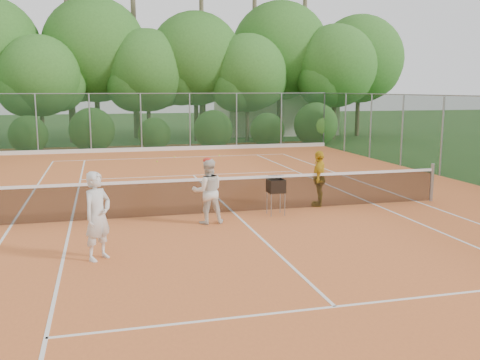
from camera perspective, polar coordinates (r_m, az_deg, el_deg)
name	(u,v)px	position (r m, az deg, el deg)	size (l,w,h in m)	color
ground	(234,213)	(14.16, -0.70, -3.58)	(120.00, 120.00, 0.00)	#234619
clay_court	(234,213)	(14.16, -0.70, -3.54)	(18.00, 36.00, 0.02)	orange
club_building	(275,113)	(39.39, 3.73, 7.13)	(8.00, 5.00, 3.00)	beige
tennis_net	(233,194)	(14.05, -0.70, -1.46)	(11.97, 0.10, 1.10)	gray
player_white	(98,216)	(10.50, -14.95, -3.73)	(0.62, 0.41, 1.71)	silver
player_center_grp	(208,191)	(12.91, -3.46, -1.18)	(0.77, 0.61, 1.61)	silver
player_yellow	(319,178)	(14.99, 8.42, 0.17)	(0.91, 0.38, 1.56)	gold
ball_hopper	(276,187)	(13.80, 3.86, -0.71)	(0.41, 0.41, 0.94)	gray
stray_ball_a	(175,157)	(25.69, -6.99, 2.47)	(0.07, 0.07, 0.07)	#CCDC33
stray_ball_b	(157,161)	(24.14, -8.84, 1.97)	(0.07, 0.07, 0.07)	#C4E936
stray_ball_c	(219,155)	(26.08, -2.23, 2.65)	(0.07, 0.07, 0.07)	#BFD230
court_markings	(234,212)	(14.15, -0.70, -3.49)	(11.03, 23.83, 0.01)	white
fence_back	(166,122)	(28.63, -7.92, 6.14)	(18.07, 0.07, 3.00)	#19381E
tropical_treeline	(178,58)	(33.99, -6.66, 12.77)	(32.10, 8.49, 15.03)	brown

